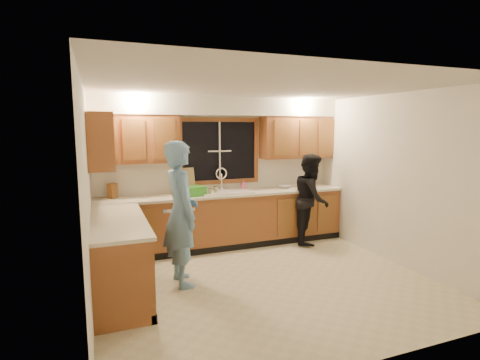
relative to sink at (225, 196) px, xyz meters
name	(u,v)px	position (x,y,z in m)	size (l,w,h in m)	color
floor	(265,281)	(0.00, -1.60, -0.86)	(4.20, 4.20, 0.00)	beige
ceiling	(267,87)	(0.00, -1.60, 1.64)	(4.20, 4.20, 0.00)	silver
wall_back	(220,171)	(0.00, 0.30, 0.39)	(4.20, 4.20, 0.00)	white
wall_left	(88,199)	(-2.10, -1.60, 0.39)	(3.80, 3.80, 0.00)	white
wall_right	(395,179)	(2.10, -1.60, 0.39)	(3.80, 3.80, 0.00)	white
base_cabinets_back	(225,220)	(0.00, 0.00, -0.42)	(4.20, 0.60, 0.88)	#98562C
base_cabinets_left	(119,257)	(-1.80, -1.25, -0.42)	(0.60, 1.90, 0.88)	#98562C
countertop_back	(225,194)	(0.00, -0.02, 0.04)	(4.20, 0.63, 0.04)	beige
countertop_left	(118,220)	(-1.79, -1.25, 0.04)	(0.63, 1.90, 0.04)	beige
upper_cabinets_left	(135,139)	(-1.43, 0.13, 0.96)	(1.35, 0.33, 0.75)	#98562C
upper_cabinets_right	(297,137)	(1.43, 0.13, 0.96)	(1.35, 0.33, 0.75)	#98562C
upper_cabinets_return	(100,141)	(-1.94, -0.48, 0.96)	(0.33, 0.90, 0.75)	#98562C
soffit	(222,106)	(0.00, 0.12, 1.49)	(4.20, 0.35, 0.30)	white
window_frame	(220,151)	(0.00, 0.29, 0.74)	(1.44, 0.03, 1.14)	black
sink	(225,196)	(0.00, 0.00, 0.00)	(0.86, 0.52, 0.57)	white
dishwasher	(176,227)	(-0.85, -0.01, -0.45)	(0.60, 0.56, 0.82)	white
stove	(122,273)	(-1.80, -1.82, -0.41)	(0.58, 0.75, 0.90)	white
man	(181,214)	(-1.03, -1.27, 0.06)	(0.67, 0.44, 1.84)	#6B9CCB
woman	(311,199)	(1.45, -0.37, -0.08)	(0.76, 0.59, 1.56)	black
knife_block	(113,191)	(-1.78, 0.16, 0.17)	(0.12, 0.10, 0.23)	brown
cutting_board	(186,180)	(-0.62, 0.22, 0.26)	(0.31, 0.02, 0.42)	tan
dish_crate	(194,191)	(-0.55, -0.07, 0.13)	(0.31, 0.29, 0.14)	#318E24
soap_bottle	(243,185)	(0.39, 0.15, 0.14)	(0.08, 0.08, 0.17)	#F45D98
bowl	(284,186)	(1.14, 0.06, 0.08)	(0.23, 0.23, 0.06)	silver
can_left	(216,191)	(-0.20, -0.12, 0.12)	(0.07, 0.07, 0.13)	beige
can_right	(210,192)	(-0.33, -0.21, 0.11)	(0.06, 0.06, 0.12)	beige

